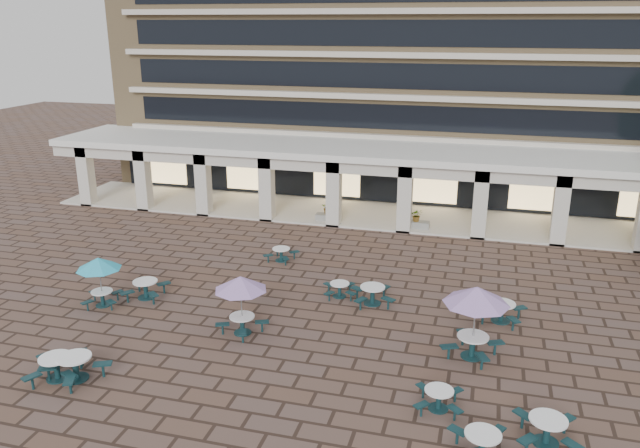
% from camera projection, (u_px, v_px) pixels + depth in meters
% --- Properties ---
extents(ground, '(120.00, 120.00, 0.00)m').
position_uv_depth(ground, '(310.00, 320.00, 25.65)').
color(ground, brown).
rests_on(ground, ground).
extents(apartment_building, '(40.00, 15.50, 25.20)m').
position_uv_depth(apartment_building, '(407.00, 8.00, 45.11)').
color(apartment_building, tan).
rests_on(apartment_building, ground).
extents(retail_arcade, '(42.00, 6.60, 4.40)m').
position_uv_depth(retail_arcade, '(377.00, 170.00, 38.30)').
color(retail_arcade, white).
rests_on(retail_arcade, ground).
extents(picnic_table_0, '(2.33, 2.33, 0.86)m').
position_uv_depth(picnic_table_0, '(75.00, 366.00, 21.24)').
color(picnic_table_0, '#123036').
rests_on(picnic_table_0, ground).
extents(picnic_table_1, '(2.25, 2.25, 0.84)m').
position_uv_depth(picnic_table_1, '(56.00, 366.00, 21.26)').
color(picnic_table_1, '#123036').
rests_on(picnic_table_1, ground).
extents(picnic_table_2, '(1.94, 1.94, 0.83)m').
position_uv_depth(picnic_table_2, '(547.00, 429.00, 17.98)').
color(picnic_table_2, '#123036').
rests_on(picnic_table_2, ground).
extents(picnic_table_3, '(2.03, 2.03, 0.78)m').
position_uv_depth(picnic_table_3, '(482.00, 443.00, 17.42)').
color(picnic_table_3, '#123036').
rests_on(picnic_table_3, ground).
extents(picnic_table_4, '(1.90, 1.90, 2.19)m').
position_uv_depth(picnic_table_4, '(99.00, 265.00, 26.35)').
color(picnic_table_4, '#123036').
rests_on(picnic_table_4, ground).
extents(picnic_table_6, '(2.07, 2.07, 2.40)m').
position_uv_depth(picnic_table_6, '(241.00, 285.00, 23.92)').
color(picnic_table_6, '#123036').
rests_on(picnic_table_6, ground).
extents(picnic_table_7, '(1.62, 1.62, 0.70)m').
position_uv_depth(picnic_table_7, '(439.00, 397.00, 19.61)').
color(picnic_table_7, '#123036').
rests_on(picnic_table_7, ground).
extents(picnic_table_8, '(1.96, 1.96, 0.81)m').
position_uv_depth(picnic_table_8, '(146.00, 288.00, 27.53)').
color(picnic_table_8, '#123036').
rests_on(picnic_table_8, ground).
extents(picnic_table_9, '(1.71, 1.71, 0.65)m').
position_uv_depth(picnic_table_9, '(340.00, 288.00, 27.68)').
color(picnic_table_9, '#123036').
rests_on(picnic_table_9, ground).
extents(picnic_table_10, '(2.17, 2.17, 0.81)m').
position_uv_depth(picnic_table_10, '(373.00, 293.00, 26.95)').
color(picnic_table_10, '#123036').
rests_on(picnic_table_10, ground).
extents(picnic_table_11, '(2.39, 2.39, 2.76)m').
position_uv_depth(picnic_table_11, '(476.00, 298.00, 22.08)').
color(picnic_table_11, '#123036').
rests_on(picnic_table_11, ground).
extents(picnic_table_12, '(1.68, 1.68, 0.68)m').
position_uv_depth(picnic_table_12, '(281.00, 253.00, 31.84)').
color(picnic_table_12, '#123036').
rests_on(picnic_table_12, ground).
extents(picnic_table_13, '(2.09, 2.09, 0.82)m').
position_uv_depth(picnic_table_13, '(501.00, 310.00, 25.36)').
color(picnic_table_13, '#123036').
rests_on(picnic_table_13, ground).
extents(planter_left, '(1.50, 0.69, 1.34)m').
position_uv_depth(planter_left, '(328.00, 213.00, 37.95)').
color(planter_left, gray).
rests_on(planter_left, ground).
extents(planter_right, '(1.50, 0.65, 1.25)m').
position_uv_depth(planter_right, '(417.00, 221.00, 36.63)').
color(planter_right, gray).
rests_on(planter_right, ground).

